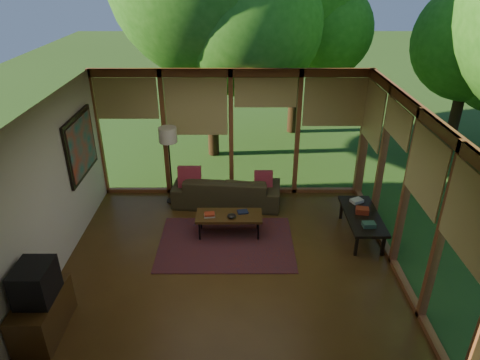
{
  "coord_description": "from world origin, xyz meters",
  "views": [
    {
      "loc": [
        0.18,
        -5.81,
        4.5
      ],
      "look_at": [
        0.18,
        0.7,
        1.2
      ],
      "focal_mm": 32.0,
      "sensor_mm": 36.0,
      "label": 1
    }
  ],
  "objects_px": {
    "media_cabinet": "(42,315)",
    "floor_lamp": "(168,139)",
    "television": "(35,282)",
    "sofa": "(227,190)",
    "coffee_table": "(229,216)",
    "side_console": "(362,217)"
  },
  "relations": [
    {
      "from": "media_cabinet",
      "to": "floor_lamp",
      "type": "xyz_separation_m",
      "value": [
        1.23,
        3.59,
        1.11
      ]
    },
    {
      "from": "floor_lamp",
      "to": "television",
      "type": "bearing_deg",
      "value": -108.64
    },
    {
      "from": "sofa",
      "to": "coffee_table",
      "type": "distance_m",
      "value": 1.17
    },
    {
      "from": "television",
      "to": "floor_lamp",
      "type": "relative_size",
      "value": 0.33
    },
    {
      "from": "media_cabinet",
      "to": "television",
      "type": "xyz_separation_m",
      "value": [
        0.02,
        -0.0,
        0.55
      ]
    },
    {
      "from": "sofa",
      "to": "coffee_table",
      "type": "relative_size",
      "value": 1.82
    },
    {
      "from": "sofa",
      "to": "television",
      "type": "bearing_deg",
      "value": 61.76
    },
    {
      "from": "sofa",
      "to": "media_cabinet",
      "type": "xyz_separation_m",
      "value": [
        -2.38,
        -3.52,
        -0.02
      ]
    },
    {
      "from": "floor_lamp",
      "to": "sofa",
      "type": "bearing_deg",
      "value": -3.71
    },
    {
      "from": "side_console",
      "to": "coffee_table",
      "type": "bearing_deg",
      "value": 179.05
    },
    {
      "from": "television",
      "to": "coffee_table",
      "type": "height_order",
      "value": "television"
    },
    {
      "from": "sofa",
      "to": "television",
      "type": "relative_size",
      "value": 3.98
    },
    {
      "from": "coffee_table",
      "to": "side_console",
      "type": "relative_size",
      "value": 0.86
    },
    {
      "from": "media_cabinet",
      "to": "coffee_table",
      "type": "distance_m",
      "value": 3.4
    },
    {
      "from": "coffee_table",
      "to": "side_console",
      "type": "bearing_deg",
      "value": -0.95
    },
    {
      "from": "media_cabinet",
      "to": "coffee_table",
      "type": "xyz_separation_m",
      "value": [
        2.45,
        2.35,
        0.09
      ]
    },
    {
      "from": "media_cabinet",
      "to": "side_console",
      "type": "xyz_separation_m",
      "value": [
        4.87,
        2.31,
        0.11
      ]
    },
    {
      "from": "sofa",
      "to": "side_console",
      "type": "relative_size",
      "value": 1.56
    },
    {
      "from": "sofa",
      "to": "media_cabinet",
      "type": "distance_m",
      "value": 4.25
    },
    {
      "from": "floor_lamp",
      "to": "coffee_table",
      "type": "relative_size",
      "value": 1.38
    },
    {
      "from": "media_cabinet",
      "to": "floor_lamp",
      "type": "relative_size",
      "value": 0.61
    },
    {
      "from": "side_console",
      "to": "media_cabinet",
      "type": "bearing_deg",
      "value": -154.62
    }
  ]
}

